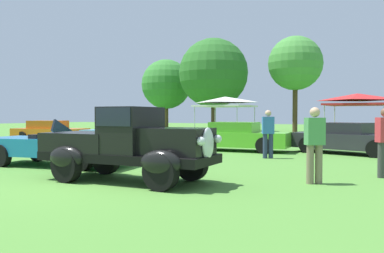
{
  "coord_description": "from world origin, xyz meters",
  "views": [
    {
      "loc": [
        6.19,
        -6.88,
        1.52
      ],
      "look_at": [
        0.99,
        2.25,
        1.22
      ],
      "focal_mm": 38.15,
      "sensor_mm": 36.0,
      "label": 1
    }
  ],
  "objects_px": {
    "show_car_skyblue": "(124,134)",
    "show_car_charcoal": "(347,139)",
    "show_car_orange": "(50,132)",
    "canopy_tent_left_field": "(225,101)",
    "feature_pickup_truck": "(129,144)",
    "neighbor_convertible": "(61,146)",
    "show_car_lime": "(237,137)",
    "spectator_by_row": "(268,132)",
    "canopy_tent_center_field": "(357,99)",
    "spectator_far_side": "(315,142)"
  },
  "relations": [
    {
      "from": "spectator_far_side",
      "to": "canopy_tent_left_field",
      "type": "bearing_deg",
      "value": 121.47
    },
    {
      "from": "show_car_skyblue",
      "to": "show_car_lime",
      "type": "xyz_separation_m",
      "value": [
        5.7,
        0.49,
        0.0
      ]
    },
    {
      "from": "show_car_skyblue",
      "to": "show_car_charcoal",
      "type": "height_order",
      "value": "same"
    },
    {
      "from": "show_car_skyblue",
      "to": "spectator_far_side",
      "type": "height_order",
      "value": "spectator_far_side"
    },
    {
      "from": "show_car_charcoal",
      "to": "spectator_far_side",
      "type": "bearing_deg",
      "value": -86.28
    },
    {
      "from": "canopy_tent_center_field",
      "to": "show_car_skyblue",
      "type": "bearing_deg",
      "value": -137.74
    },
    {
      "from": "neighbor_convertible",
      "to": "show_car_orange",
      "type": "distance_m",
      "value": 10.68
    },
    {
      "from": "feature_pickup_truck",
      "to": "canopy_tent_center_field",
      "type": "xyz_separation_m",
      "value": [
        2.67,
        16.61,
        1.56
      ]
    },
    {
      "from": "show_car_charcoal",
      "to": "spectator_by_row",
      "type": "relative_size",
      "value": 2.84
    },
    {
      "from": "show_car_skyblue",
      "to": "spectator_far_side",
      "type": "relative_size",
      "value": 2.54
    },
    {
      "from": "canopy_tent_left_field",
      "to": "show_car_orange",
      "type": "bearing_deg",
      "value": -127.48
    },
    {
      "from": "show_car_charcoal",
      "to": "canopy_tent_left_field",
      "type": "bearing_deg",
      "value": 140.33
    },
    {
      "from": "show_car_orange",
      "to": "show_car_lime",
      "type": "relative_size",
      "value": 0.94
    },
    {
      "from": "feature_pickup_truck",
      "to": "show_car_skyblue",
      "type": "bearing_deg",
      "value": 129.65
    },
    {
      "from": "show_car_skyblue",
      "to": "spectator_by_row",
      "type": "relative_size",
      "value": 2.54
    },
    {
      "from": "neighbor_convertible",
      "to": "canopy_tent_center_field",
      "type": "bearing_deg",
      "value": 67.82
    },
    {
      "from": "show_car_charcoal",
      "to": "feature_pickup_truck",
      "type": "bearing_deg",
      "value": -108.97
    },
    {
      "from": "canopy_tent_left_field",
      "to": "canopy_tent_center_field",
      "type": "xyz_separation_m",
      "value": [
        7.97,
        0.02,
        -0.0
      ]
    },
    {
      "from": "show_car_charcoal",
      "to": "canopy_tent_left_field",
      "type": "distance_m",
      "value": 11.27
    },
    {
      "from": "canopy_tent_center_field",
      "to": "show_car_lime",
      "type": "bearing_deg",
      "value": -114.57
    },
    {
      "from": "show_car_skyblue",
      "to": "spectator_by_row",
      "type": "xyz_separation_m",
      "value": [
        7.81,
        -1.72,
        0.31
      ]
    },
    {
      "from": "feature_pickup_truck",
      "to": "neighbor_convertible",
      "type": "xyz_separation_m",
      "value": [
        -3.58,
        1.28,
        -0.28
      ]
    },
    {
      "from": "show_car_lime",
      "to": "canopy_tent_left_field",
      "type": "xyz_separation_m",
      "value": [
        -4.3,
        8.01,
        1.82
      ]
    },
    {
      "from": "spectator_by_row",
      "to": "canopy_tent_left_field",
      "type": "relative_size",
      "value": 0.52
    },
    {
      "from": "show_car_orange",
      "to": "canopy_tent_center_field",
      "type": "bearing_deg",
      "value": 30.51
    },
    {
      "from": "feature_pickup_truck",
      "to": "canopy_tent_left_field",
      "type": "relative_size",
      "value": 1.32
    },
    {
      "from": "feature_pickup_truck",
      "to": "show_car_skyblue",
      "type": "height_order",
      "value": "feature_pickup_truck"
    },
    {
      "from": "show_car_orange",
      "to": "show_car_charcoal",
      "type": "relative_size",
      "value": 0.87
    },
    {
      "from": "feature_pickup_truck",
      "to": "neighbor_convertible",
      "type": "distance_m",
      "value": 3.81
    },
    {
      "from": "canopy_tent_left_field",
      "to": "spectator_far_side",
      "type": "bearing_deg",
      "value": -58.53
    },
    {
      "from": "spectator_far_side",
      "to": "canopy_tent_left_field",
      "type": "height_order",
      "value": "canopy_tent_left_field"
    },
    {
      "from": "show_car_skyblue",
      "to": "feature_pickup_truck",
      "type": "bearing_deg",
      "value": -50.35
    },
    {
      "from": "show_car_orange",
      "to": "canopy_tent_left_field",
      "type": "xyz_separation_m",
      "value": [
        6.53,
        8.52,
        1.83
      ]
    },
    {
      "from": "feature_pickup_truck",
      "to": "canopy_tent_center_field",
      "type": "distance_m",
      "value": 16.89
    },
    {
      "from": "show_car_skyblue",
      "to": "show_car_lime",
      "type": "height_order",
      "value": "same"
    },
    {
      "from": "neighbor_convertible",
      "to": "canopy_tent_left_field",
      "type": "bearing_deg",
      "value": 96.41
    },
    {
      "from": "show_car_orange",
      "to": "canopy_tent_left_field",
      "type": "relative_size",
      "value": 1.29
    },
    {
      "from": "neighbor_convertible",
      "to": "show_car_orange",
      "type": "xyz_separation_m",
      "value": [
        -8.25,
        6.78,
        0.02
      ]
    },
    {
      "from": "show_car_charcoal",
      "to": "spectator_by_row",
      "type": "distance_m",
      "value": 3.8
    },
    {
      "from": "show_car_charcoal",
      "to": "canopy_tent_left_field",
      "type": "relative_size",
      "value": 1.48
    },
    {
      "from": "show_car_orange",
      "to": "spectator_far_side",
      "type": "bearing_deg",
      "value": -21.95
    },
    {
      "from": "show_car_skyblue",
      "to": "spectator_far_side",
      "type": "xyz_separation_m",
      "value": [
        10.47,
        -6.31,
        0.31
      ]
    },
    {
      "from": "spectator_by_row",
      "to": "feature_pickup_truck",
      "type": "bearing_deg",
      "value": -99.88
    },
    {
      "from": "show_car_lime",
      "to": "spectator_by_row",
      "type": "distance_m",
      "value": 3.07
    },
    {
      "from": "show_car_skyblue",
      "to": "spectator_far_side",
      "type": "distance_m",
      "value": 12.22
    },
    {
      "from": "spectator_far_side",
      "to": "canopy_tent_center_field",
      "type": "xyz_separation_m",
      "value": [
        -1.09,
        14.83,
        1.51
      ]
    },
    {
      "from": "spectator_by_row",
      "to": "show_car_lime",
      "type": "bearing_deg",
      "value": 133.69
    },
    {
      "from": "show_car_lime",
      "to": "spectator_by_row",
      "type": "height_order",
      "value": "spectator_by_row"
    },
    {
      "from": "spectator_by_row",
      "to": "show_car_skyblue",
      "type": "bearing_deg",
      "value": 167.57
    },
    {
      "from": "spectator_by_row",
      "to": "spectator_far_side",
      "type": "relative_size",
      "value": 1.0
    }
  ]
}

